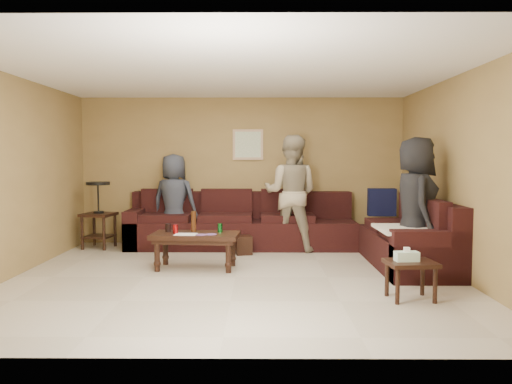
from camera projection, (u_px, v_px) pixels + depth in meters
room at (235, 143)px, 6.06m from camera, size 5.60×5.50×2.50m
sectional_sofa at (293, 233)px, 7.66m from camera, size 4.65×2.90×0.97m
coffee_table at (195, 239)px, 6.63m from camera, size 1.18×0.66×0.76m
end_table_left at (99, 214)px, 8.13m from camera, size 0.55×0.55×1.08m
side_table_right at (410, 266)px, 5.18m from camera, size 0.53×0.45×0.55m
waste_bin at (243, 245)px, 7.63m from camera, size 0.29×0.29×0.29m
wall_art at (248, 145)px, 8.53m from camera, size 0.52×0.04×0.52m
person_left at (174, 201)px, 8.16m from camera, size 0.85×0.65×1.54m
person_middle at (291, 193)px, 7.93m from camera, size 1.04×0.90×1.83m
person_right at (416, 205)px, 6.43m from camera, size 0.62×0.89×1.75m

